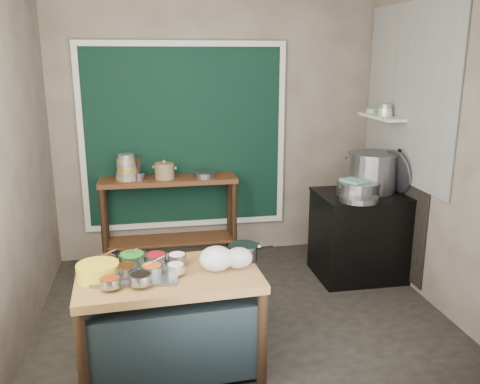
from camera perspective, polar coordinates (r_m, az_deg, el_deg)
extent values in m
cube|color=#2E2923|center=(4.65, 0.11, -13.36)|extent=(3.50, 3.00, 0.02)
cube|color=gray|center=(5.64, -2.73, 6.82)|extent=(3.50, 0.02, 2.80)
cube|color=gray|center=(4.22, -24.08, 2.77)|extent=(0.02, 3.00, 2.80)
cube|color=gray|center=(4.81, 21.25, 4.41)|extent=(0.02, 3.00, 2.80)
cube|color=black|center=(5.57, -6.25, 6.13)|extent=(2.10, 0.02, 1.90)
cube|color=#B2B2AA|center=(5.22, 18.32, 10.41)|extent=(0.02, 1.70, 1.70)
cube|color=black|center=(5.51, 16.91, -1.48)|extent=(0.01, 1.30, 1.30)
cube|color=beige|center=(5.46, 15.63, 8.14)|extent=(0.22, 0.70, 0.03)
cube|color=olive|center=(3.75, -7.80, -14.27)|extent=(1.29, 0.78, 0.75)
cube|color=#4E2E16|center=(5.58, -7.89, -3.16)|extent=(1.45, 0.40, 0.95)
cube|color=black|center=(5.34, 13.43, -4.85)|extent=(0.90, 0.68, 0.85)
cube|color=black|center=(5.21, 13.72, -0.29)|extent=(0.92, 0.69, 0.03)
cube|color=gray|center=(3.59, -11.46, -8.93)|extent=(0.60, 0.46, 0.02)
cylinder|color=gray|center=(3.52, -9.85, -8.58)|extent=(0.15, 0.15, 0.06)
cylinder|color=gray|center=(3.68, -7.08, -7.39)|extent=(0.14, 0.14, 0.06)
cylinder|color=gray|center=(3.40, -11.12, -9.52)|extent=(0.15, 0.15, 0.06)
cylinder|color=gray|center=(3.55, -15.56, -8.66)|extent=(0.17, 0.17, 0.07)
cylinder|color=gray|center=(3.71, -14.99, -7.55)|extent=(0.16, 0.16, 0.07)
cylinder|color=gray|center=(3.69, -9.45, -7.38)|extent=(0.15, 0.15, 0.06)
cylinder|color=gray|center=(3.39, -14.37, -9.79)|extent=(0.14, 0.14, 0.06)
cylinder|color=gray|center=(3.70, -12.00, -7.36)|extent=(0.19, 0.19, 0.08)
cylinder|color=silver|center=(3.52, -7.23, -8.48)|extent=(0.13, 0.13, 0.06)
cylinder|color=gray|center=(3.53, -12.78, -8.60)|extent=(0.16, 0.16, 0.07)
cylinder|color=gold|center=(3.57, -15.66, -8.57)|extent=(0.37, 0.37, 0.11)
ellipsoid|color=white|center=(3.57, -2.70, -7.47)|extent=(0.25, 0.21, 0.18)
ellipsoid|color=white|center=(3.61, -0.18, -7.40)|extent=(0.25, 0.23, 0.15)
cylinder|color=tan|center=(5.45, -12.53, 1.61)|extent=(0.24, 0.24, 0.04)
cylinder|color=gray|center=(5.44, -12.56, 2.07)|extent=(0.23, 0.23, 0.04)
cylinder|color=gold|center=(5.43, -12.58, 2.53)|extent=(0.21, 0.21, 0.04)
cylinder|color=gray|center=(5.42, -12.61, 3.00)|extent=(0.20, 0.20, 0.04)
cylinder|color=tan|center=(5.41, -12.64, 3.46)|extent=(0.19, 0.19, 0.04)
cylinder|color=gray|center=(5.40, -12.67, 3.93)|extent=(0.17, 0.17, 0.04)
cylinder|color=gray|center=(5.40, -11.25, 1.77)|extent=(0.14, 0.14, 0.08)
cylinder|color=gray|center=(5.42, -4.02, 1.94)|extent=(0.31, 0.31, 0.06)
cylinder|color=gray|center=(5.27, 17.11, 2.24)|extent=(0.18, 0.46, 0.44)
cube|color=#69A98E|center=(5.07, 13.17, 1.32)|extent=(0.35, 0.32, 0.02)
cylinder|color=gray|center=(4.91, 13.18, -0.70)|extent=(0.44, 0.44, 0.05)
cylinder|color=silver|center=(5.41, 15.90, 8.43)|extent=(0.15, 0.15, 0.04)
cylinder|color=silver|center=(5.41, 15.93, 8.85)|extent=(0.14, 0.14, 0.04)
cylinder|color=gray|center=(5.40, 15.96, 9.27)|extent=(0.13, 0.13, 0.04)
cylinder|color=gray|center=(5.66, 14.66, 8.83)|extent=(0.17, 0.17, 0.05)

